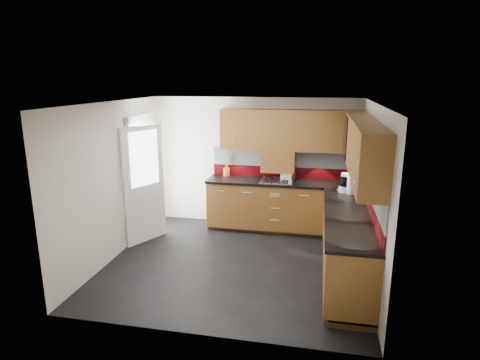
% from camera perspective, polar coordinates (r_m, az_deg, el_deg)
% --- Properties ---
extents(room, '(4.00, 3.80, 2.64)m').
position_cam_1_polar(room, '(5.73, -0.69, 1.89)').
color(room, black).
extents(base_cabinets, '(2.70, 3.20, 0.95)m').
position_cam_1_polar(base_cabinets, '(6.60, 9.81, -6.25)').
color(base_cabinets, '#5A3614').
rests_on(base_cabinets, room).
extents(countertop, '(2.72, 3.22, 0.04)m').
position_cam_1_polar(countertop, '(6.44, 9.87, -2.26)').
color(countertop, black).
rests_on(countertop, base_cabinets).
extents(backsplash, '(2.70, 3.20, 0.54)m').
position_cam_1_polar(backsplash, '(6.58, 11.97, 0.61)').
color(backsplash, maroon).
rests_on(backsplash, countertop).
extents(upper_cabinets, '(2.50, 3.20, 0.72)m').
position_cam_1_polar(upper_cabinets, '(6.32, 11.85, 5.87)').
color(upper_cabinets, '#5A3614').
rests_on(upper_cabinets, room).
extents(extractor_hood, '(0.60, 0.33, 0.40)m').
position_cam_1_polar(extractor_hood, '(7.29, 5.48, 2.74)').
color(extractor_hood, '#5A3614').
rests_on(extractor_hood, room).
extents(glass_cabinet, '(0.32, 0.80, 0.66)m').
position_cam_1_polar(glass_cabinet, '(6.62, 16.03, 6.22)').
color(glass_cabinet, black).
rests_on(glass_cabinet, room).
extents(back_door, '(0.42, 1.19, 2.04)m').
position_cam_1_polar(back_door, '(7.09, -13.59, 0.03)').
color(back_door, white).
rests_on(back_door, room).
extents(gas_hob, '(0.58, 0.51, 0.05)m').
position_cam_1_polar(gas_hob, '(7.20, 5.28, -0.05)').
color(gas_hob, silver).
rests_on(gas_hob, countertop).
extents(utensil_pot, '(0.12, 0.12, 0.42)m').
position_cam_1_polar(utensil_pot, '(7.57, -1.93, 1.33)').
color(utensil_pot, '#C65B12').
rests_on(utensil_pot, countertop).
extents(toaster, '(0.27, 0.22, 0.17)m').
position_cam_1_polar(toaster, '(7.30, 6.82, 0.63)').
color(toaster, silver).
rests_on(toaster, countertop).
extents(food_processor, '(0.19, 0.19, 0.31)m').
position_cam_1_polar(food_processor, '(6.68, 14.68, -0.49)').
color(food_processor, white).
rests_on(food_processor, countertop).
extents(paper_towel, '(0.14, 0.14, 0.27)m').
position_cam_1_polar(paper_towel, '(6.60, 15.52, -0.75)').
color(paper_towel, white).
rests_on(paper_towel, countertop).
extents(orange_cloth, '(0.17, 0.16, 0.01)m').
position_cam_1_polar(orange_cloth, '(6.80, 14.24, -1.36)').
color(orange_cloth, orange).
rests_on(orange_cloth, countertop).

